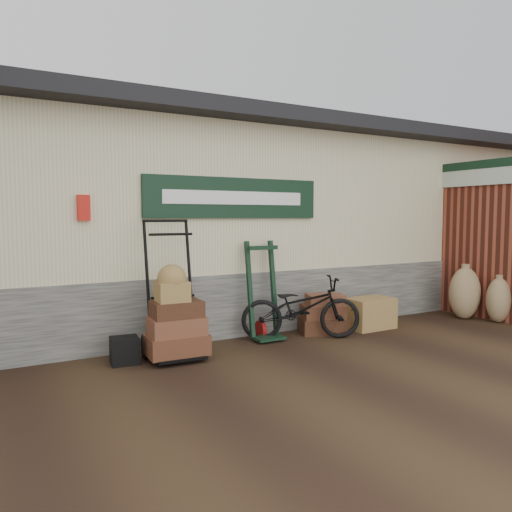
{
  "coord_description": "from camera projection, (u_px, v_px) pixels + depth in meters",
  "views": [
    {
      "loc": [
        -3.45,
        -5.12,
        1.7
      ],
      "look_at": [
        -0.01,
        0.9,
        1.15
      ],
      "focal_mm": 35.0,
      "sensor_mm": 36.0,
      "label": 1
    }
  ],
  "objects": [
    {
      "name": "suitcase_stack",
      "position": [
        323.0,
        313.0,
        7.24
      ],
      "size": [
        0.76,
        0.62,
        0.58
      ],
      "primitive_type": null,
      "rotation": [
        0.0,
        0.0,
        -0.36
      ],
      "color": "#3D1C13",
      "rests_on": "ground"
    },
    {
      "name": "burlap_sack_right",
      "position": [
        499.0,
        300.0,
        7.98
      ],
      "size": [
        0.56,
        0.53,
        0.72
      ],
      "primitive_type": "ellipsoid",
      "rotation": [
        0.0,
        0.0,
        0.41
      ],
      "color": "olive",
      "rests_on": "ground"
    },
    {
      "name": "station_building",
      "position": [
        203.0,
        221.0,
        8.51
      ],
      "size": [
        14.4,
        4.1,
        3.2
      ],
      "color": "#4C4C47",
      "rests_on": "ground"
    },
    {
      "name": "wicker_hamper",
      "position": [
        370.0,
        313.0,
        7.58
      ],
      "size": [
        0.72,
        0.48,
        0.46
      ],
      "primitive_type": "cube",
      "rotation": [
        0.0,
        0.0,
        0.02
      ],
      "color": "olive",
      "rests_on": "ground"
    },
    {
      "name": "ground",
      "position": [
        292.0,
        352.0,
        6.27
      ],
      "size": [
        80.0,
        80.0,
        0.0
      ],
      "primitive_type": "plane",
      "color": "black",
      "rests_on": "ground"
    },
    {
      "name": "black_trunk",
      "position": [
        125.0,
        350.0,
        5.75
      ],
      "size": [
        0.34,
        0.3,
        0.31
      ],
      "primitive_type": "cube",
      "rotation": [
        0.0,
        0.0,
        -0.11
      ],
      "color": "black",
      "rests_on": "ground"
    },
    {
      "name": "green_barrow",
      "position": [
        263.0,
        291.0,
        6.87
      ],
      "size": [
        0.49,
        0.42,
        1.35
      ],
      "primitive_type": null,
      "rotation": [
        0.0,
        0.0,
        -0.01
      ],
      "color": "black",
      "rests_on": "ground"
    },
    {
      "name": "brick_outbuilding",
      "position": [
        462.0,
        237.0,
        9.52
      ],
      "size": [
        1.71,
        4.51,
        2.62
      ],
      "color": "maroon",
      "rests_on": "ground"
    },
    {
      "name": "porter_trolley",
      "position": [
        172.0,
        287.0,
        5.98
      ],
      "size": [
        0.88,
        0.68,
        1.7
      ],
      "primitive_type": null,
      "rotation": [
        0.0,
        0.0,
        -0.05
      ],
      "color": "black",
      "rests_on": "ground"
    },
    {
      "name": "bicycle",
      "position": [
        301.0,
        305.0,
        6.88
      ],
      "size": [
        1.2,
        1.76,
        0.97
      ],
      "primitive_type": "imported",
      "rotation": [
        0.0,
        0.0,
        1.16
      ],
      "color": "black",
      "rests_on": "ground"
    },
    {
      "name": "burlap_sack_left",
      "position": [
        465.0,
        293.0,
        8.26
      ],
      "size": [
        0.58,
        0.51,
        0.86
      ],
      "primitive_type": "ellipsoid",
      "rotation": [
        0.0,
        0.0,
        -0.11
      ],
      "color": "olive",
      "rests_on": "ground"
    }
  ]
}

